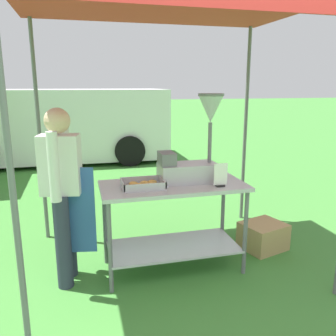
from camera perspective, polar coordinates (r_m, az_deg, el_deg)
ground_plane at (r=8.46m, az=-6.77°, el=0.99°), size 70.00×70.00×0.00m
stall_canopy at (r=3.38m, az=0.47°, el=24.20°), size 2.75×2.08×2.54m
donut_cart at (r=3.43m, az=0.84°, el=-6.53°), size 1.38×0.64×0.88m
donut_tray at (r=3.24m, az=-4.04°, el=-2.80°), size 0.38×0.29×0.07m
donut_fryer at (r=3.40m, az=4.12°, el=2.70°), size 0.62×0.28×0.84m
menu_sign at (r=3.29m, az=8.49°, el=-1.43°), size 0.13×0.05×0.22m
vendor at (r=3.26m, az=-16.68°, el=-3.16°), size 0.46×0.54×1.61m
supply_crate at (r=4.15m, az=15.13°, el=-10.56°), size 0.54×0.50×0.29m
van_white at (r=8.81m, az=-17.25°, el=6.76°), size 5.05×2.13×1.69m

